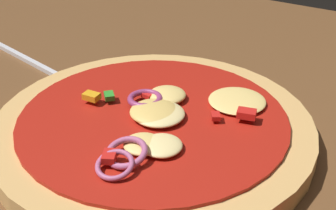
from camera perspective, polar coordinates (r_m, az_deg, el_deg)
dining_table at (r=0.41m, az=-2.39°, el=-5.67°), size 1.23×0.86×0.03m
pizza at (r=0.40m, az=-1.45°, el=-2.40°), size 0.27×0.27×0.03m
fork at (r=0.54m, az=-15.46°, el=4.55°), size 0.20×0.05×0.01m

